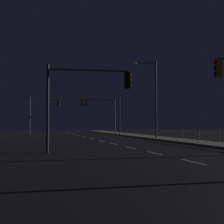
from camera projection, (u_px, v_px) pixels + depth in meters
name	position (u px, v px, depth m)	size (l,w,h in m)	color
ground_plane	(128.00, 147.00, 21.62)	(112.00, 112.00, 0.00)	black
sidewalk_right	(213.00, 144.00, 23.46)	(2.69, 77.00, 0.14)	#9E937F
lane_markings_center	(113.00, 144.00, 24.98)	(0.14, 50.00, 0.01)	silver
lane_edge_line	(164.00, 142.00, 27.82)	(0.14, 53.00, 0.01)	gold
traffic_light_far_right	(99.00, 108.00, 43.30)	(5.02, 0.70, 4.96)	#4C4C51
traffic_light_far_center	(44.00, 108.00, 41.82)	(4.00, 0.53, 5.03)	#4C4C51
traffic_light_near_right	(87.00, 90.00, 17.99)	(4.80, 0.71, 4.89)	#2D3033
traffic_light_near_left	(104.00, 107.00, 42.12)	(4.96, 0.72, 4.89)	#2D3033
street_lamp_median	(152.00, 91.00, 32.89)	(2.51, 0.67, 7.85)	#2D3033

